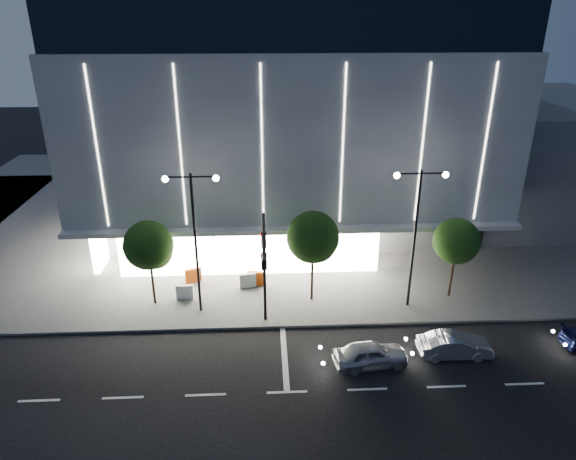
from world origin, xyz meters
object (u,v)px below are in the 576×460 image
(street_lamp_east, at_px, (416,220))
(barrier_b, at_px, (185,292))
(traffic_mast, at_px, (264,258))
(tree_mid, at_px, (313,240))
(barrier_c, at_px, (256,278))
(tree_left, at_px, (149,248))
(barrier_d, at_px, (248,280))
(car_lead, at_px, (371,354))
(tree_right, at_px, (456,243))
(barrier_a, at_px, (193,275))
(car_second, at_px, (454,345))
(street_lamp_west, at_px, (194,224))

(street_lamp_east, xyz_separation_m, barrier_b, (-14.14, 1.40, -5.31))
(traffic_mast, relative_size, tree_mid, 1.15)
(barrier_b, relative_size, barrier_c, 1.00)
(street_lamp_east, bearing_deg, tree_left, 176.35)
(tree_left, xyz_separation_m, barrier_b, (1.83, 0.38, -3.38))
(barrier_c, xyz_separation_m, barrier_d, (-0.53, -0.25, 0.00))
(car_lead, bearing_deg, barrier_d, 30.54)
(tree_mid, height_order, barrier_d, tree_mid)
(tree_right, height_order, barrier_d, tree_right)
(tree_right, xyz_separation_m, barrier_b, (-17.17, 0.38, -3.23))
(barrier_a, height_order, barrier_c, same)
(tree_right, bearing_deg, street_lamp_east, -161.37)
(car_second, distance_m, barrier_a, 17.38)
(tree_right, relative_size, barrier_b, 5.01)
(street_lamp_east, distance_m, tree_mid, 6.27)
(barrier_c, bearing_deg, barrier_a, -177.56)
(street_lamp_west, distance_m, tree_mid, 7.28)
(street_lamp_west, bearing_deg, car_lead, -30.61)
(street_lamp_west, xyz_separation_m, tree_left, (-2.97, 1.02, -1.92))
(street_lamp_west, bearing_deg, car_second, -19.53)
(street_lamp_west, xyz_separation_m, tree_right, (16.03, 1.02, -2.07))
(tree_left, relative_size, barrier_c, 5.20)
(tree_left, distance_m, tree_right, 19.00)
(car_lead, height_order, barrier_b, car_lead)
(street_lamp_west, height_order, barrier_c, street_lamp_west)
(car_second, bearing_deg, barrier_a, 60.28)
(tree_left, bearing_deg, car_second, -19.42)
(car_lead, xyz_separation_m, barrier_a, (-10.37, 9.24, -0.03))
(barrier_a, bearing_deg, tree_right, -29.69)
(traffic_mast, relative_size, barrier_c, 6.43)
(tree_right, height_order, barrier_a, tree_right)
(street_lamp_west, xyz_separation_m, tree_mid, (7.03, 1.02, -1.62))
(tree_left, xyz_separation_m, tree_right, (19.00, -0.00, -0.15))
(street_lamp_west, height_order, tree_right, street_lamp_west)
(tree_right, distance_m, barrier_b, 17.48)
(traffic_mast, xyz_separation_m, tree_right, (12.03, 3.68, -1.14))
(traffic_mast, height_order, barrier_a, traffic_mast)
(barrier_a, bearing_deg, barrier_d, -34.29)
(car_lead, height_order, barrier_d, car_lead)
(car_second, relative_size, barrier_c, 3.59)
(barrier_c, height_order, barrier_d, same)
(street_lamp_east, relative_size, barrier_d, 8.18)
(car_lead, bearing_deg, tree_mid, 12.49)
(tree_left, relative_size, barrier_d, 5.20)
(traffic_mast, height_order, barrier_b, traffic_mast)
(traffic_mast, bearing_deg, street_lamp_west, 146.35)
(street_lamp_east, relative_size, car_second, 2.28)
(traffic_mast, distance_m, street_lamp_west, 4.89)
(tree_mid, xyz_separation_m, car_second, (7.17, -6.05, -3.68))
(car_lead, xyz_separation_m, barrier_c, (-6.10, 8.60, -0.03))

